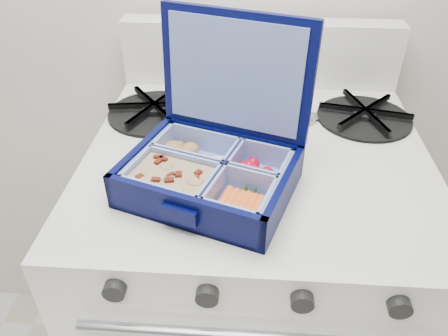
# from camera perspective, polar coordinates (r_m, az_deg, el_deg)

# --- Properties ---
(stove) EXTENTS (0.55, 0.55, 0.82)m
(stove) POSITION_cam_1_polar(r_m,az_deg,el_deg) (1.00, 3.30, -17.27)
(stove) COLOR silver
(stove) RESTS_ON floor
(bento_box) EXTENTS (0.27, 0.24, 0.05)m
(bento_box) POSITION_cam_1_polar(r_m,az_deg,el_deg) (0.60, -1.89, -1.01)
(bento_box) COLOR #020534
(bento_box) RESTS_ON stove
(burner_grate) EXTENTS (0.20, 0.20, 0.02)m
(burner_grate) POSITION_cam_1_polar(r_m,az_deg,el_deg) (0.82, 17.91, 6.83)
(burner_grate) COLOR black
(burner_grate) RESTS_ON stove
(burner_grate_rear) EXTENTS (0.19, 0.19, 0.02)m
(burner_grate_rear) POSITION_cam_1_polar(r_m,az_deg,el_deg) (0.81, -9.02, 7.58)
(burner_grate_rear) COLOR black
(burner_grate_rear) RESTS_ON stove
(fork) EXTENTS (0.15, 0.17, 0.01)m
(fork) POSITION_cam_1_polar(r_m,az_deg,el_deg) (0.73, 7.04, 3.74)
(fork) COLOR #A5A5B2
(fork) RESTS_ON stove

